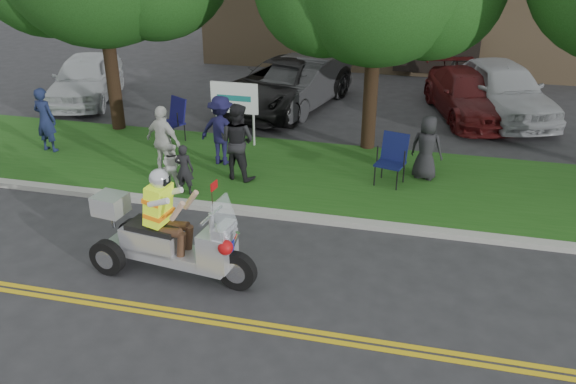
% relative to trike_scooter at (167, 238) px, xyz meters
% --- Properties ---
extents(ground, '(120.00, 120.00, 0.00)m').
position_rel_trike_scooter_xyz_m(ground, '(2.16, -0.59, -0.69)').
color(ground, '#28282B').
rests_on(ground, ground).
extents(centerline_near, '(60.00, 0.10, 0.01)m').
position_rel_trike_scooter_xyz_m(centerline_near, '(2.16, -1.17, -0.68)').
color(centerline_near, gold).
rests_on(centerline_near, ground).
extents(centerline_far, '(60.00, 0.10, 0.01)m').
position_rel_trike_scooter_xyz_m(centerline_far, '(2.16, -1.01, -0.68)').
color(centerline_far, gold).
rests_on(centerline_far, ground).
extents(curb, '(60.00, 0.25, 0.12)m').
position_rel_trike_scooter_xyz_m(curb, '(2.16, 2.46, -0.63)').
color(curb, '#A8A89E').
rests_on(curb, ground).
extents(grass_verge, '(60.00, 4.00, 0.10)m').
position_rel_trike_scooter_xyz_m(grass_verge, '(2.16, 4.61, -0.64)').
color(grass_verge, '#1E5015').
rests_on(grass_verge, ground).
extents(commercial_building, '(18.00, 8.20, 4.00)m').
position_rel_trike_scooter_xyz_m(commercial_building, '(4.16, 18.39, 1.32)').
color(commercial_building, '#9E7F5B').
rests_on(commercial_building, ground).
extents(business_sign, '(1.25, 0.06, 1.75)m').
position_rel_trike_scooter_xyz_m(business_sign, '(-0.74, 6.01, 0.57)').
color(business_sign, silver).
rests_on(business_sign, ground).
extents(trike_scooter, '(3.02, 1.12, 1.98)m').
position_rel_trike_scooter_xyz_m(trike_scooter, '(0.00, 0.00, 0.00)').
color(trike_scooter, black).
rests_on(trike_scooter, ground).
extents(lawn_chair_a, '(0.83, 0.84, 1.14)m').
position_rel_trike_scooter_xyz_m(lawn_chair_a, '(-2.39, 5.90, 0.06)').
color(lawn_chair_a, black).
rests_on(lawn_chair_a, grass_verge).
extents(lawn_chair_b, '(0.73, 0.75, 1.14)m').
position_rel_trike_scooter_xyz_m(lawn_chair_b, '(3.44, 4.54, 0.05)').
color(lawn_chair_b, black).
rests_on(lawn_chair_b, grass_verge).
extents(spectator_adult_left, '(0.65, 0.48, 1.65)m').
position_rel_trike_scooter_xyz_m(spectator_adult_left, '(-5.23, 4.42, 0.24)').
color(spectator_adult_left, '#192246').
rests_on(spectator_adult_left, grass_verge).
extents(spectator_adult_mid, '(1.00, 0.86, 1.77)m').
position_rel_trike_scooter_xyz_m(spectator_adult_mid, '(-0.01, 3.96, 0.30)').
color(spectator_adult_mid, black).
rests_on(spectator_adult_mid, grass_verge).
extents(spectator_adult_right, '(1.05, 0.70, 1.66)m').
position_rel_trike_scooter_xyz_m(spectator_adult_right, '(-1.70, 3.71, 0.25)').
color(spectator_adult_right, silver).
rests_on(spectator_adult_right, grass_verge).
extents(spectator_chair_a, '(1.15, 0.73, 1.68)m').
position_rel_trike_scooter_xyz_m(spectator_chair_a, '(-0.65, 4.68, 0.26)').
color(spectator_chair_a, '#17153C').
rests_on(spectator_chair_a, grass_verge).
extents(spectator_chair_b, '(0.83, 0.64, 1.50)m').
position_rel_trike_scooter_xyz_m(spectator_chair_b, '(4.17, 4.94, 0.16)').
color(spectator_chair_b, black).
rests_on(spectator_chair_b, grass_verge).
extents(child_left, '(0.42, 0.27, 1.14)m').
position_rel_trike_scooter_xyz_m(child_left, '(-0.87, 2.87, -0.02)').
color(child_left, black).
rests_on(child_left, grass_verge).
extents(child_right, '(0.53, 0.44, 0.99)m').
position_rel_trike_scooter_xyz_m(child_right, '(-1.30, 3.20, -0.09)').
color(child_right, white).
rests_on(child_right, grass_verge).
extents(parked_car_far_left, '(2.84, 4.65, 1.48)m').
position_rel_trike_scooter_xyz_m(parked_car_far_left, '(-6.74, 8.87, 0.05)').
color(parked_car_far_left, silver).
rests_on(parked_car_far_left, ground).
extents(parked_car_left, '(2.63, 4.75, 1.48)m').
position_rel_trike_scooter_xyz_m(parked_car_left, '(0.16, 9.81, 0.05)').
color(parked_car_left, '#28292B').
rests_on(parked_car_left, ground).
extents(parked_car_mid, '(3.82, 5.83, 1.49)m').
position_rel_trike_scooter_xyz_m(parked_car_mid, '(-0.34, 9.59, 0.06)').
color(parked_car_mid, black).
rests_on(parked_car_mid, ground).
extents(parked_car_right, '(3.07, 4.89, 1.32)m').
position_rel_trike_scooter_xyz_m(parked_car_right, '(5.24, 10.11, -0.03)').
color(parked_car_right, '#4D1212').
rests_on(parked_car_right, ground).
extents(parked_car_far_right, '(3.54, 5.27, 1.67)m').
position_rel_trike_scooter_xyz_m(parked_car_far_right, '(6.16, 10.36, 0.14)').
color(parked_car_far_right, '#A8AAB0').
rests_on(parked_car_far_right, ground).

